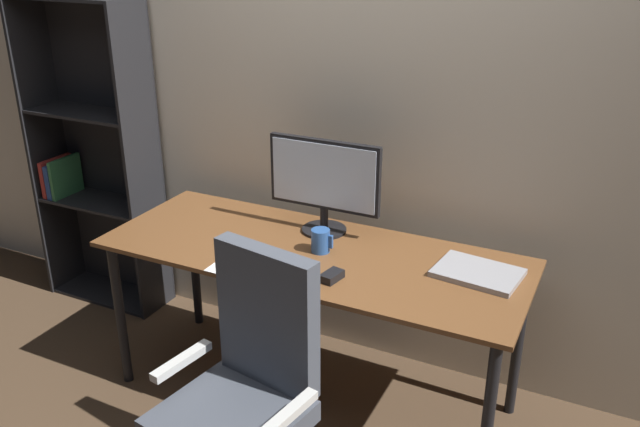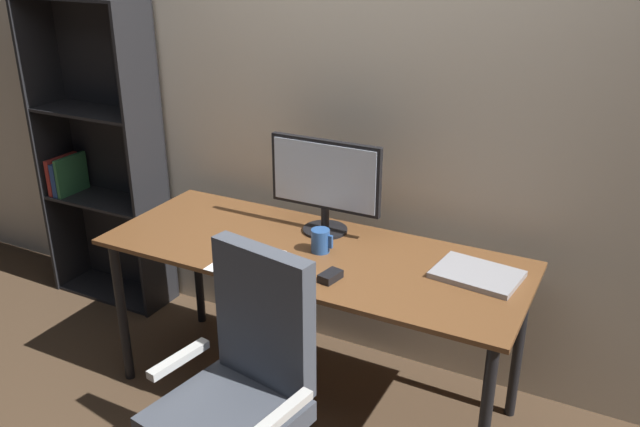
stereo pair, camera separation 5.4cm
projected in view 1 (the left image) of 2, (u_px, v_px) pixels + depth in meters
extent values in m
plane|color=#4C3826|center=(312.00, 394.00, 3.07)|extent=(12.00, 12.00, 0.00)
cube|color=beige|center=(362.00, 94.00, 2.99)|extent=(6.40, 0.10, 2.60)
cube|color=brown|center=(312.00, 253.00, 2.79)|extent=(1.80, 0.69, 0.02)
cylinder|color=black|center=(120.00, 315.00, 3.03)|extent=(0.04, 0.04, 0.72)
cylinder|color=black|center=(487.00, 425.00, 2.35)|extent=(0.04, 0.04, 0.72)
cylinder|color=black|center=(194.00, 263.00, 3.51)|extent=(0.04, 0.04, 0.72)
cylinder|color=black|center=(518.00, 343.00, 2.83)|extent=(0.04, 0.04, 0.72)
cylinder|color=black|center=(324.00, 230.00, 2.97)|extent=(0.20, 0.20, 0.01)
cylinder|color=black|center=(324.00, 218.00, 2.94)|extent=(0.04, 0.04, 0.10)
cube|color=black|center=(324.00, 174.00, 2.86)|extent=(0.52, 0.03, 0.31)
cube|color=silver|center=(323.00, 176.00, 2.85)|extent=(0.49, 0.01, 0.28)
cube|color=silver|center=(277.00, 267.00, 2.63)|extent=(0.29, 0.11, 0.02)
cube|color=black|center=(332.00, 276.00, 2.54)|extent=(0.07, 0.10, 0.03)
cylinder|color=#285193|center=(321.00, 241.00, 2.76)|extent=(0.08, 0.08, 0.10)
cube|color=#285193|center=(331.00, 242.00, 2.74)|extent=(0.02, 0.01, 0.06)
cube|color=#99999E|center=(478.00, 273.00, 2.58)|extent=(0.34, 0.26, 0.02)
cube|color=white|center=(246.00, 261.00, 2.70)|extent=(0.21, 0.30, 0.00)
cube|color=#474C56|center=(230.00, 420.00, 2.24)|extent=(0.51, 0.51, 0.08)
cube|color=#474C56|center=(267.00, 317.00, 2.28)|extent=(0.41, 0.14, 0.52)
cube|color=silver|center=(182.00, 361.00, 2.34)|extent=(0.08, 0.26, 0.03)
cube|color=silver|center=(289.00, 414.00, 2.08)|extent=(0.08, 0.26, 0.03)
cube|color=black|center=(48.00, 150.00, 3.73)|extent=(0.02, 0.28, 1.68)
cube|color=black|center=(144.00, 168.00, 3.45)|extent=(0.02, 0.28, 1.68)
cube|color=black|center=(111.00, 152.00, 3.70)|extent=(0.70, 0.01, 1.68)
cube|color=black|center=(113.00, 293.00, 3.92)|extent=(0.67, 0.26, 0.02)
cube|color=black|center=(100.00, 202.00, 3.69)|extent=(0.67, 0.26, 0.02)
cube|color=black|center=(88.00, 113.00, 3.49)|extent=(0.67, 0.26, 0.02)
cube|color=#B22D28|center=(57.00, 176.00, 3.75)|extent=(0.03, 0.22, 0.21)
cube|color=#28478C|center=(62.00, 178.00, 3.74)|extent=(0.03, 0.22, 0.19)
cube|color=#337242|center=(66.00, 177.00, 3.72)|extent=(0.02, 0.22, 0.22)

